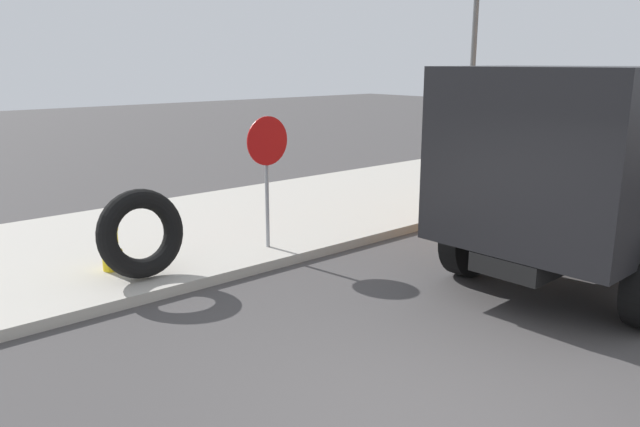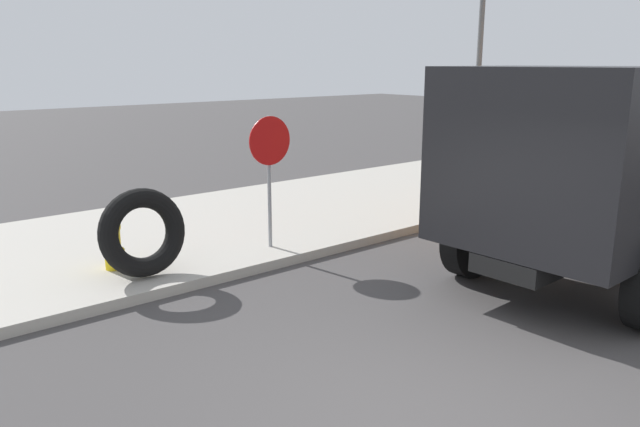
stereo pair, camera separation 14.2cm
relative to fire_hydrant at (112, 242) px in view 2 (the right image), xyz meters
The scene contains 7 objects.
ground_plane 5.24m from the fire_hydrant, 81.98° to the right, with size 80.00×80.00×0.00m, color #423F3F.
sidewalk_curb 1.60m from the fire_hydrant, 61.58° to the left, with size 36.00×5.00×0.15m, color #ADA89E.
fire_hydrant is the anchor object (origin of this frame).
loose_tire 0.66m from the fire_hydrant, 70.08° to the right, with size 1.23×1.23×0.27m, color black.
stop_sign 2.65m from the fire_hydrant, 13.08° to the right, with size 0.76×0.08×2.09m.
dump_truck_orange 7.67m from the fire_hydrant, 35.28° to the right, with size 7.06×2.94×3.00m.
street_light_pole 8.76m from the fire_hydrant, ahead, with size 0.12×0.12×6.52m, color #595B5E.
Camera 2 is at (-3.86, -3.21, 3.06)m, focal length 34.60 mm.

